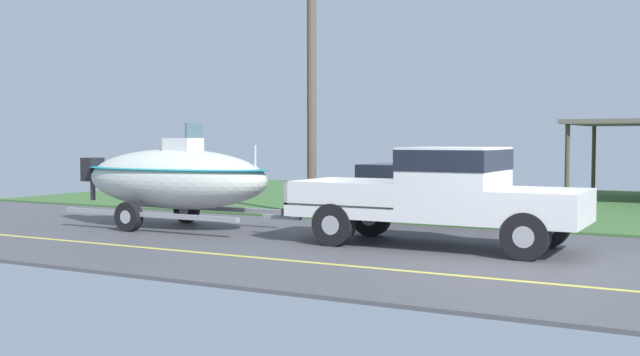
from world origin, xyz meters
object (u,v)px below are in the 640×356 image
object	(u,v)px
parked_sedan_far	(420,193)
utility_pole	(312,59)
pickup_truck_towing	(453,192)
boat_on_trailer	(174,178)

from	to	relation	value
parked_sedan_far	utility_pole	distance (m)	4.44
pickup_truck_towing	utility_pole	size ratio (longest dim) A/B	0.72
pickup_truck_towing	parked_sedan_far	world-z (taller)	pickup_truck_towing
boat_on_trailer	parked_sedan_far	size ratio (longest dim) A/B	1.37
pickup_truck_towing	utility_pole	xyz separation A→B (m)	(-5.06, 3.73, 3.03)
boat_on_trailer	pickup_truck_towing	bearing A→B (deg)	-0.00
utility_pole	boat_on_trailer	bearing A→B (deg)	-111.27
boat_on_trailer	parked_sedan_far	world-z (taller)	boat_on_trailer
parked_sedan_far	pickup_truck_towing	bearing A→B (deg)	-61.57
parked_sedan_far	utility_pole	world-z (taller)	utility_pole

